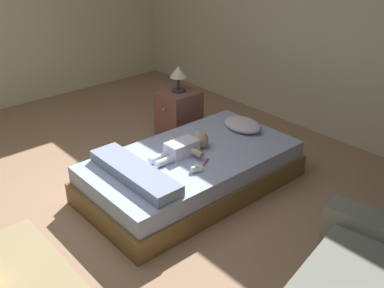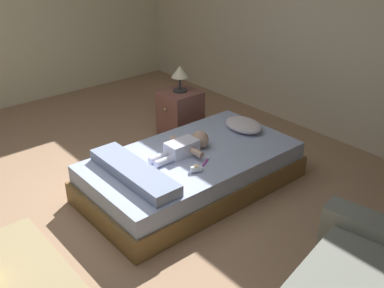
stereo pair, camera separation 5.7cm
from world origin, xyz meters
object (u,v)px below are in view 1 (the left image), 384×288
Objects in this scene: toothbrush at (206,161)px; nightstand at (179,115)px; pillow at (243,125)px; baby at (186,146)px; baby_bottle at (197,168)px; bed at (192,171)px; lamp at (178,74)px.

nightstand is at bearing 151.37° from toothbrush.
pillow is 0.67× the size of baby.
pillow is 0.76m from baby.
baby_bottle is (1.20, -0.79, 0.12)m from nightstand.
toothbrush is at bearing -70.88° from pillow.
baby is 4.71× the size of toothbrush.
bed is 6.99× the size of lamp.
nightstand is (-0.87, 0.64, -0.15)m from baby.
toothbrush is 1.29m from nightstand.
pillow is 1.44× the size of lamp.
bed is 0.40m from baby_bottle.
bed is at bearing 145.87° from baby_bottle.
bed is 18.06× the size of baby_bottle.
nightstand is 1.98× the size of lamp.
lamp is at bearing 146.55° from baby_bottle.
lamp is (-0.87, 0.64, 0.34)m from baby.
lamp is at bearing 143.97° from baby.
pillow is 0.95m from lamp.
bed is at bearing -85.96° from pillow.
nightstand is at bearing 146.75° from bed.
toothbrush is (0.21, -0.01, 0.20)m from bed.
bed is 4.84× the size of pillow.
nightstand is at bearing 143.97° from baby.
pillow is 0.89m from nightstand.
baby is (-0.05, -0.03, 0.26)m from bed.
lamp is at bearing 90.00° from nightstand.
lamp reaches higher than nightstand.
lamp reaches higher than baby_bottle.
bed is at bearing 176.89° from toothbrush.
toothbrush is 1.35m from lamp.
nightstand is at bearing -90.00° from lamp.
baby is at bearing -36.03° from nightstand.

